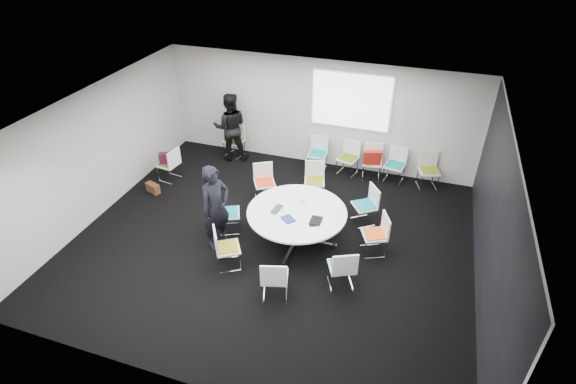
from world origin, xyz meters
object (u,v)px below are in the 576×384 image
(chair_ring_d, at_px, (265,189))
(chair_back_a, at_px, (317,160))
(chair_back_b, at_px, (348,164))
(brown_bag, at_px, (153,188))
(cup, at_px, (303,200))
(chair_ring_h, at_px, (341,274))
(chair_ring_b, at_px, (364,212))
(person_back, at_px, (230,127))
(laptop, at_px, (279,210))
(chair_ring_e, at_px, (229,219))
(maroon_bag, at_px, (167,158))
(chair_back_c, at_px, (372,168))
(chair_ring_f, at_px, (228,255))
(chair_spare_left, at_px, (170,170))
(person_main, at_px, (216,207))
(chair_back_d, at_px, (394,171))
(chair_ring_g, at_px, (275,284))
(chair_ring_a, at_px, (374,241))
(chair_back_e, at_px, (428,177))
(chair_person_back, at_px, (235,146))
(chair_ring_c, at_px, (314,187))
(conference_table, at_px, (297,220))

(chair_ring_d, distance_m, chair_back_a, 1.92)
(chair_back_b, distance_m, brown_bag, 4.87)
(cup, height_order, brown_bag, cup)
(chair_ring_h, bearing_deg, chair_ring_b, 63.52)
(chair_ring_h, distance_m, chair_back_a, 4.25)
(person_back, relative_size, laptop, 5.38)
(chair_ring_e, distance_m, maroon_bag, 2.70)
(laptop, bearing_deg, chair_back_c, -15.56)
(chair_ring_f, distance_m, chair_spare_left, 3.66)
(chair_back_b, bearing_deg, chair_back_a, 15.98)
(chair_ring_e, xyz_separation_m, chair_back_b, (1.90, 3.12, 0.00))
(chair_spare_left, distance_m, person_main, 3.01)
(maroon_bag, bearing_deg, chair_back_d, 17.58)
(chair_ring_g, xyz_separation_m, chair_back_c, (0.95, 4.61, 0.00))
(chair_ring_h, bearing_deg, person_main, 146.59)
(chair_ring_a, height_order, cup, chair_ring_a)
(chair_back_e, height_order, person_back, person_back)
(chair_back_b, bearing_deg, chair_back_c, -165.48)
(chair_ring_e, distance_m, chair_person_back, 3.36)
(chair_back_d, bearing_deg, chair_back_a, 10.65)
(chair_ring_d, height_order, chair_back_a, same)
(chair_back_d, bearing_deg, chair_ring_d, 42.56)
(chair_ring_c, distance_m, chair_spare_left, 3.67)
(chair_ring_f, relative_size, chair_back_a, 1.00)
(chair_ring_a, height_order, chair_ring_c, same)
(chair_ring_f, distance_m, chair_back_d, 4.92)
(person_main, bearing_deg, brown_bag, 87.00)
(chair_ring_e, height_order, person_back, person_back)
(person_main, xyz_separation_m, person_back, (-1.24, 3.43, 0.02))
(chair_person_back, bearing_deg, brown_bag, 80.24)
(chair_ring_e, distance_m, chair_back_a, 3.29)
(chair_ring_b, distance_m, laptop, 1.99)
(chair_ring_h, relative_size, maroon_bag, 2.20)
(chair_ring_a, bearing_deg, chair_back_e, -40.59)
(chair_ring_b, distance_m, chair_ring_g, 2.89)
(chair_ring_e, xyz_separation_m, chair_person_back, (-1.25, 3.12, 0.00))
(chair_ring_d, distance_m, chair_back_c, 2.84)
(chair_back_a, height_order, chair_person_back, same)
(chair_ring_g, bearing_deg, chair_ring_d, 98.12)
(chair_person_back, relative_size, person_main, 0.49)
(laptop, xyz_separation_m, cup, (0.37, 0.44, 0.03))
(chair_back_a, bearing_deg, chair_person_back, -3.72)
(chair_back_a, height_order, person_back, person_back)
(conference_table, relative_size, chair_back_e, 2.28)
(chair_ring_c, bearing_deg, chair_ring_g, 78.00)
(chair_ring_f, relative_size, maroon_bag, 2.20)
(laptop, xyz_separation_m, brown_bag, (-3.48, 0.72, -0.62))
(brown_bag, bearing_deg, chair_back_a, 33.89)
(chair_back_a, bearing_deg, chair_back_c, 177.62)
(chair_person_back, xyz_separation_m, maroon_bag, (-1.03, -1.70, 0.34))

